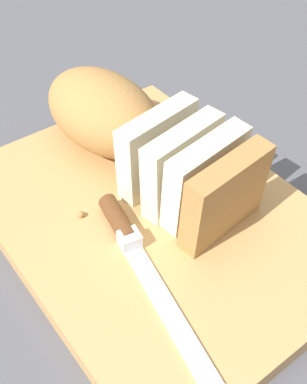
# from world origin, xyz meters

# --- Properties ---
(ground_plane) EXTENTS (3.00, 3.00, 0.00)m
(ground_plane) POSITION_xyz_m (0.00, 0.00, 0.00)
(ground_plane) COLOR #4C4C51
(cutting_board) EXTENTS (0.42, 0.31, 0.02)m
(cutting_board) POSITION_xyz_m (0.00, 0.00, 0.01)
(cutting_board) COLOR tan
(cutting_board) RESTS_ON ground_plane
(bread_loaf) EXTENTS (0.31, 0.14, 0.09)m
(bread_loaf) POSITION_xyz_m (-0.08, 0.03, 0.07)
(bread_loaf) COLOR #A8753D
(bread_loaf) RESTS_ON cutting_board
(bread_knife) EXTENTS (0.26, 0.07, 0.02)m
(bread_knife) POSITION_xyz_m (0.03, -0.05, 0.03)
(bread_knife) COLOR silver
(bread_knife) RESTS_ON cutting_board
(crumb_near_knife) EXTENTS (0.00, 0.00, 0.00)m
(crumb_near_knife) POSITION_xyz_m (-0.08, 0.04, 0.03)
(crumb_near_knife) COLOR #A8753D
(crumb_near_knife) RESTS_ON cutting_board
(crumb_near_loaf) EXTENTS (0.01, 0.01, 0.01)m
(crumb_near_loaf) POSITION_xyz_m (-0.04, -0.07, 0.03)
(crumb_near_loaf) COLOR #A8753D
(crumb_near_loaf) RESTS_ON cutting_board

